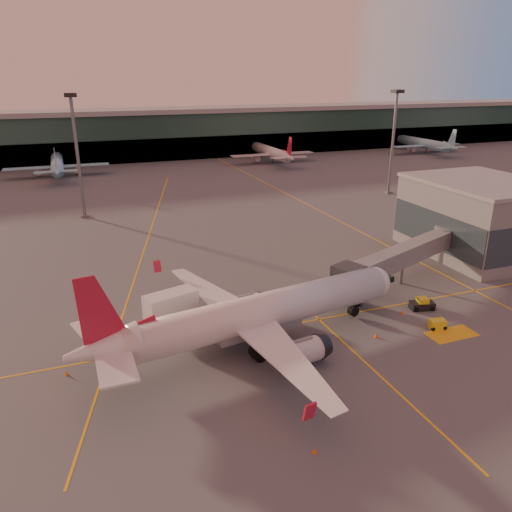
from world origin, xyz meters
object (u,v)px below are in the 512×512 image
object	(u,v)px
catering_truck	(172,309)
pushback_tug	(422,305)
gpu_cart	(437,324)
main_airplane	(255,315)

from	to	relation	value
catering_truck	pushback_tug	bearing A→B (deg)	-27.28
gpu_cart	pushback_tug	bearing A→B (deg)	81.88
main_airplane	catering_truck	size ratio (longest dim) A/B	5.94
gpu_cart	main_airplane	bearing A→B (deg)	-179.36
main_airplane	catering_truck	world-z (taller)	main_airplane
main_airplane	catering_truck	xyz separation A→B (m)	(-7.83, 7.22, -1.18)
pushback_tug	catering_truck	bearing A→B (deg)	-176.91
main_airplane	catering_truck	distance (m)	10.72
gpu_cart	pushback_tug	xyz separation A→B (m)	(1.73, 5.05, 0.08)
catering_truck	gpu_cart	bearing A→B (deg)	-36.77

